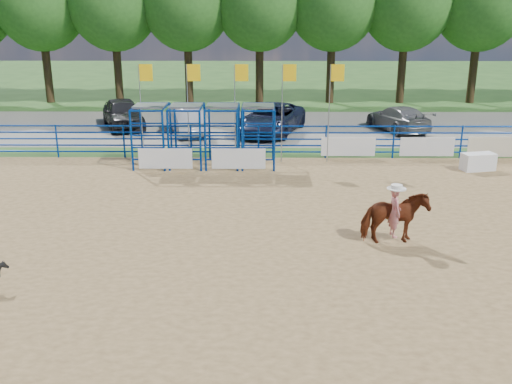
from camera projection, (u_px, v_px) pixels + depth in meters
ground at (257, 247)px, 16.05m from camera, size 120.00×120.00×0.00m
arena_dirt at (257, 246)px, 16.04m from camera, size 30.00×20.00×0.02m
gravel_strip at (259, 127)px, 32.23m from camera, size 40.00×10.00×0.01m
announcer_table at (478, 162)px, 23.50m from camera, size 1.44×0.90×0.71m
horse_and_rider at (395, 214)px, 16.00m from camera, size 1.89×1.04×2.45m
car_a at (123, 113)px, 31.85m from camera, size 3.52×5.14×1.63m
car_b at (187, 121)px, 30.32m from camera, size 2.64×4.51×1.41m
car_c at (271, 119)px, 30.42m from camera, size 4.23×6.17×1.57m
car_d at (398, 118)px, 31.08m from camera, size 3.17×5.02×1.36m
perimeter_fence at (257, 222)px, 15.82m from camera, size 30.10×20.10×1.50m
chute_assembly at (213, 136)px, 24.09m from camera, size 19.32×2.41×4.20m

